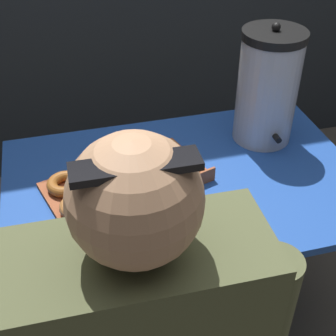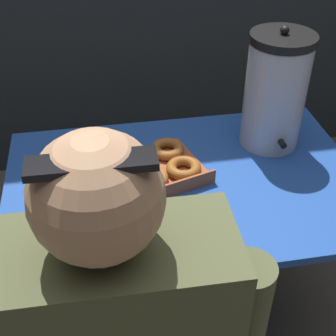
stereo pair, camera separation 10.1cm
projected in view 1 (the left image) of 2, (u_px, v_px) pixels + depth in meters
name	position (u px, v px, depth m)	size (l,w,h in m)	color
ground_plane	(181.00, 310.00, 1.99)	(12.00, 12.00, 0.00)	#4C473F
folding_table	(184.00, 191.00, 1.59)	(1.19, 0.79, 0.71)	#1E479E
donut_box	(126.00, 178.00, 1.53)	(0.58, 0.41, 0.05)	brown
coffee_urn	(268.00, 87.00, 1.65)	(0.22, 0.25, 0.44)	#B7B7BC
cell_phone	(38.00, 259.00, 1.28)	(0.12, 0.16, 0.01)	black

